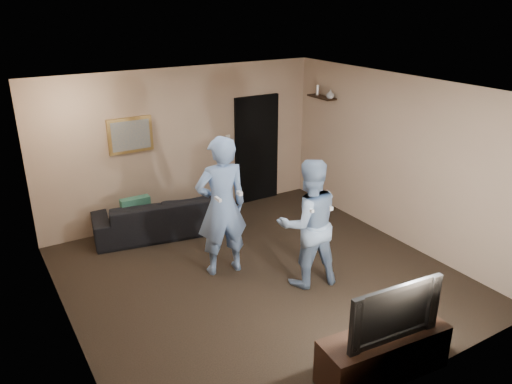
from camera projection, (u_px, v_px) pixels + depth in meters
ground at (260, 277)px, 6.97m from camera, size 5.00×5.00×0.00m
ceiling at (261, 90)px, 6.02m from camera, size 5.00×5.00×0.04m
wall_back at (183, 145)px, 8.48m from camera, size 5.00×0.04×2.60m
wall_front at (406, 276)px, 4.50m from camera, size 5.00×0.04×2.60m
wall_left at (60, 234)px, 5.28m from camera, size 0.04×5.00×2.60m
wall_right at (398, 160)px, 7.70m from camera, size 0.04×5.00×2.60m
sofa at (161, 216)px, 8.15m from camera, size 2.25×1.21×0.62m
throw_pillow at (136, 211)px, 7.89m from camera, size 0.46×0.15×0.46m
painting_frame at (130, 135)px, 7.92m from camera, size 0.72×0.05×0.57m
painting_canvas at (131, 135)px, 7.89m from camera, size 0.62×0.01×0.47m
doorway at (257, 150)px, 9.27m from camera, size 0.90×0.06×2.00m
light_switch at (228, 138)px, 8.87m from camera, size 0.08×0.02×0.12m
wall_shelf at (322, 97)px, 8.83m from camera, size 0.20×0.60×0.03m
shelf_vase at (330, 94)px, 8.61m from camera, size 0.17×0.17×0.15m
shelf_figurine at (318, 90)px, 8.89m from camera, size 0.06×0.06×0.18m
tv_console at (383, 354)px, 5.09m from camera, size 1.43×0.57×0.50m
television at (388, 308)px, 4.89m from camera, size 1.07×0.24×0.61m
wii_player_left at (222, 206)px, 6.77m from camera, size 0.78×0.58×1.98m
wii_player_right at (308, 223)px, 6.53m from camera, size 0.98×0.84×1.76m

